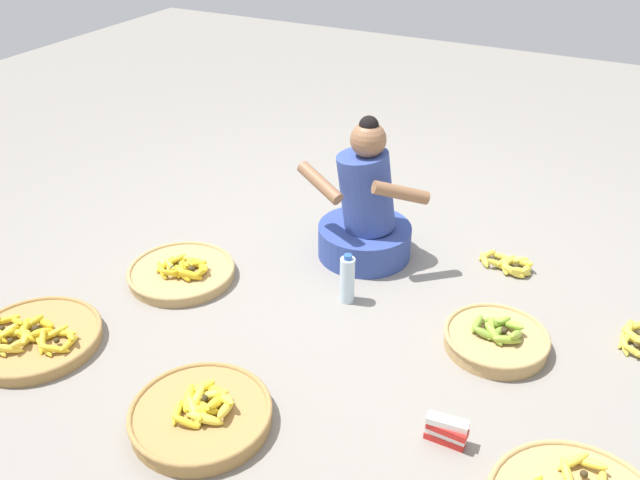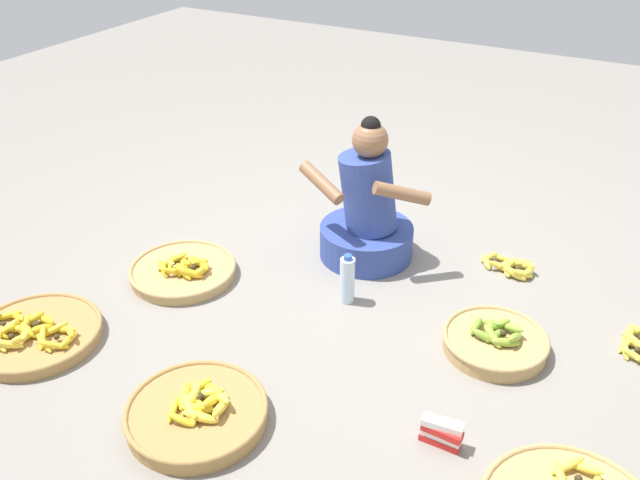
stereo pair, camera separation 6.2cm
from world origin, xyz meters
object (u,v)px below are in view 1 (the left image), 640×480
object	(u,v)px
water_bottle	(347,279)
vendor_woman_front	(365,213)
banana_basket_front_center	(201,414)
packet_carton_stack	(446,431)
banana_basket_front_right	(34,338)
banana_basket_back_center	(182,272)
banana_basket_back_left	(496,339)
loose_bananas_mid_left	(509,264)

from	to	relation	value
water_bottle	vendor_woman_front	bearing A→B (deg)	103.20
banana_basket_front_center	packet_carton_stack	xyz separation A→B (m)	(0.90, 0.35, 0.01)
vendor_woman_front	water_bottle	xyz separation A→B (m)	(0.10, -0.44, -0.14)
banana_basket_front_right	water_bottle	bearing A→B (deg)	40.90
banana_basket_front_center	banana_basket_back_center	bearing A→B (deg)	131.26
banana_basket_back_left	banana_basket_front_right	xyz separation A→B (m)	(-1.91, -0.96, -0.01)
water_bottle	banana_basket_back_center	bearing A→B (deg)	-165.76
vendor_woman_front	banana_basket_front_center	world-z (taller)	vendor_woman_front
banana_basket_back_left	banana_basket_front_center	xyz separation A→B (m)	(-0.93, -1.01, -0.00)
banana_basket_front_center	water_bottle	distance (m)	1.05
banana_basket_back_left	packet_carton_stack	world-z (taller)	banana_basket_back_left
vendor_woman_front	banana_basket_front_center	distance (m)	1.49
banana_basket_front_right	loose_bananas_mid_left	world-z (taller)	banana_basket_front_right
vendor_woman_front	loose_bananas_mid_left	xyz separation A→B (m)	(0.77, 0.23, -0.23)
banana_basket_back_left	vendor_woman_front	bearing A→B (deg)	151.95
banana_basket_front_center	banana_basket_front_right	distance (m)	0.98
banana_basket_back_center	loose_bananas_mid_left	size ratio (longest dim) A/B	1.77
packet_carton_stack	banana_basket_back_left	bearing A→B (deg)	88.08
banana_basket_front_center	packet_carton_stack	size ratio (longest dim) A/B	3.46
water_bottle	packet_carton_stack	world-z (taller)	water_bottle
loose_bananas_mid_left	water_bottle	xyz separation A→B (m)	(-0.66, -0.67, 0.10)
banana_basket_back_center	packet_carton_stack	bearing A→B (deg)	-15.89
vendor_woman_front	loose_bananas_mid_left	bearing A→B (deg)	16.61
banana_basket_back_center	banana_basket_front_center	xyz separation A→B (m)	(0.71, -0.81, 0.01)
banana_basket_back_left	water_bottle	bearing A→B (deg)	178.34
banana_basket_front_right	water_bottle	xyz separation A→B (m)	(1.14, 0.99, 0.09)
banana_basket_front_center	water_bottle	bearing A→B (deg)	81.37
loose_bananas_mid_left	vendor_woman_front	bearing A→B (deg)	-163.39
banana_basket_back_center	banana_basket_front_center	size ratio (longest dim) A/B	0.99
banana_basket_front_right	packet_carton_stack	distance (m)	1.91
vendor_woman_front	water_bottle	size ratio (longest dim) A/B	3.03
banana_basket_back_left	loose_bananas_mid_left	distance (m)	0.70
vendor_woman_front	banana_basket_back_center	world-z (taller)	vendor_woman_front
banana_basket_front_center	packet_carton_stack	bearing A→B (deg)	21.32
loose_bananas_mid_left	banana_basket_back_center	bearing A→B (deg)	-149.78
banana_basket_front_center	packet_carton_stack	world-z (taller)	banana_basket_front_center
banana_basket_back_left	water_bottle	size ratio (longest dim) A/B	1.78
banana_basket_back_center	loose_bananas_mid_left	world-z (taller)	banana_basket_back_center
banana_basket_back_left	loose_bananas_mid_left	world-z (taller)	banana_basket_back_left
banana_basket_front_right	packet_carton_stack	xyz separation A→B (m)	(1.88, 0.30, 0.02)
vendor_woman_front	packet_carton_stack	size ratio (longest dim) A/B	4.92
vendor_woman_front	loose_bananas_mid_left	world-z (taller)	vendor_woman_front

